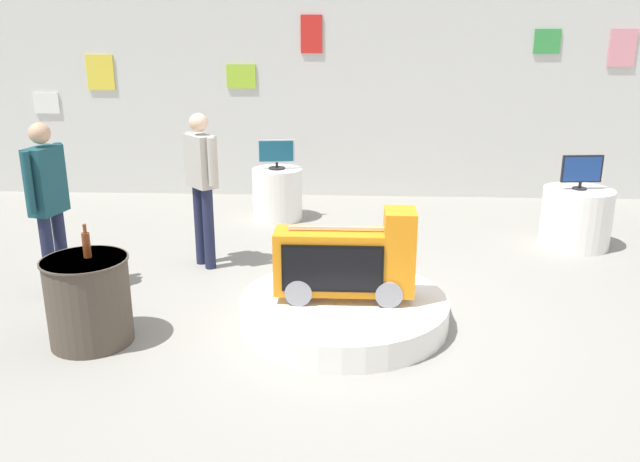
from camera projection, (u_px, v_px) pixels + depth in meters
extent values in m
plane|color=gray|center=(354.00, 320.00, 5.89)|extent=(30.00, 30.00, 0.00)
cube|color=silver|center=(356.00, 95.00, 9.86)|extent=(12.32, 0.10, 3.15)
cube|color=white|center=(46.00, 103.00, 10.07)|extent=(0.40, 0.02, 0.32)
cube|color=#9ECC33|center=(241.00, 76.00, 9.80)|extent=(0.44, 0.02, 0.36)
cube|color=green|center=(547.00, 41.00, 9.42)|extent=(0.38, 0.02, 0.35)
cube|color=yellow|center=(100.00, 72.00, 9.88)|extent=(0.42, 0.02, 0.53)
cube|color=red|center=(311.00, 34.00, 9.56)|extent=(0.32, 0.02, 0.55)
cube|color=pink|center=(622.00, 48.00, 9.40)|extent=(0.39, 0.02, 0.53)
cylinder|color=white|center=(344.00, 311.00, 5.80)|extent=(1.87, 1.87, 0.24)
cylinder|color=gray|center=(300.00, 285.00, 5.75)|extent=(0.24, 0.40, 0.24)
cylinder|color=gray|center=(388.00, 287.00, 5.71)|extent=(0.24, 0.40, 0.24)
cube|color=orange|center=(344.00, 262.00, 5.66)|extent=(1.22, 0.35, 0.56)
cube|color=orange|center=(400.00, 221.00, 5.53)|extent=(0.27, 0.35, 0.19)
cube|color=black|center=(332.00, 269.00, 5.49)|extent=(0.87, 0.02, 0.42)
cube|color=black|center=(332.00, 269.00, 5.49)|extent=(0.83, 0.02, 0.38)
cube|color=#B2B2B7|center=(345.00, 228.00, 5.57)|extent=(0.98, 0.03, 0.02)
cylinder|color=white|center=(277.00, 194.00, 8.94)|extent=(0.69, 0.69, 0.71)
cylinder|color=black|center=(277.00, 168.00, 8.83)|extent=(0.23, 0.23, 0.02)
cylinder|color=black|center=(277.00, 165.00, 8.81)|extent=(0.04, 0.04, 0.07)
cube|color=silver|center=(277.00, 151.00, 8.76)|extent=(0.50, 0.10, 0.31)
cube|color=navy|center=(276.00, 151.00, 8.73)|extent=(0.46, 0.07, 0.28)
cylinder|color=white|center=(576.00, 218.00, 7.81)|extent=(0.82, 0.82, 0.71)
cylinder|color=black|center=(580.00, 188.00, 7.70)|extent=(0.17, 0.17, 0.02)
cylinder|color=black|center=(580.00, 185.00, 7.69)|extent=(0.04, 0.04, 0.07)
cube|color=black|center=(582.00, 169.00, 7.63)|extent=(0.49, 0.08, 0.32)
cube|color=navy|center=(582.00, 169.00, 7.61)|extent=(0.45, 0.06, 0.29)
cylinder|color=#4C4238|center=(89.00, 301.00, 5.38)|extent=(0.68, 0.68, 0.75)
cylinder|color=#4C4238|center=(84.00, 260.00, 5.27)|extent=(0.71, 0.71, 0.02)
cylinder|color=brown|center=(87.00, 245.00, 5.27)|extent=(0.06, 0.06, 0.21)
cylinder|color=brown|center=(85.00, 228.00, 5.23)|extent=(0.03, 0.03, 0.07)
cylinder|color=#1E233F|center=(49.00, 257.00, 6.27)|extent=(0.12, 0.12, 0.84)
cylinder|color=#1E233F|center=(62.00, 251.00, 6.46)|extent=(0.12, 0.12, 0.84)
cube|color=#194751|center=(46.00, 181.00, 6.14)|extent=(0.27, 0.41, 0.64)
sphere|color=tan|center=(39.00, 133.00, 6.01)|extent=(0.20, 0.20, 0.20)
cylinder|color=#194751|center=(28.00, 183.00, 5.91)|extent=(0.08, 0.08, 0.58)
cylinder|color=#194751|center=(61.00, 172.00, 6.35)|extent=(0.08, 0.08, 0.58)
cylinder|color=#1E233F|center=(209.00, 229.00, 7.04)|extent=(0.12, 0.12, 0.91)
cylinder|color=#1E233F|center=(200.00, 225.00, 7.19)|extent=(0.12, 0.12, 0.91)
cube|color=#B2ADA3|center=(201.00, 161.00, 6.90)|extent=(0.40, 0.42, 0.56)
sphere|color=beige|center=(198.00, 122.00, 6.78)|extent=(0.20, 0.20, 0.20)
cylinder|color=#B2ADA3|center=(212.00, 162.00, 6.71)|extent=(0.08, 0.08, 0.50)
cylinder|color=#B2ADA3|center=(190.00, 155.00, 7.07)|extent=(0.08, 0.08, 0.50)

